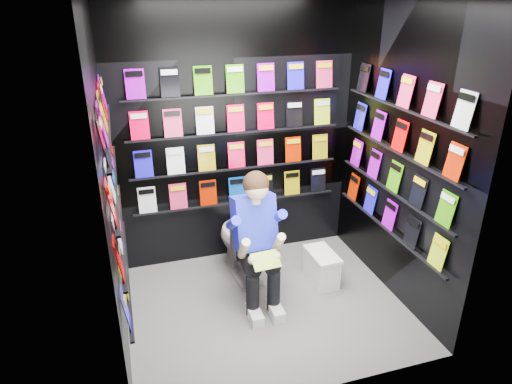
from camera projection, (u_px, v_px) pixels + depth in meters
name	position (u px, v px, depth m)	size (l,w,h in m)	color
floor	(266.00, 306.00, 4.10)	(2.40, 2.40, 0.00)	#5E5E5C
wall_back	(235.00, 137.00, 4.46)	(2.40, 0.04, 2.60)	black
wall_front	(321.00, 229.00, 2.70)	(2.40, 0.04, 2.60)	black
wall_left	(108.00, 189.00, 3.26)	(0.04, 2.00, 2.60)	black
wall_right	(400.00, 157.00, 3.90)	(0.04, 2.00, 2.60)	black
comics_back	(236.00, 137.00, 4.43)	(2.10, 0.06, 1.37)	#F8003F
comics_left	(113.00, 188.00, 3.26)	(0.06, 1.70, 1.37)	#F8003F
comics_right	(397.00, 157.00, 3.89)	(0.06, 1.70, 1.37)	#F8003F
toilet	(242.00, 241.00, 4.45)	(0.42, 0.75, 0.73)	silver
longbox	(321.00, 268.00, 4.40)	(0.21, 0.39, 0.29)	white
longbox_lid	(322.00, 254.00, 4.34)	(0.23, 0.41, 0.03)	white
reader	(254.00, 223.00, 3.96)	(0.49, 0.72, 1.33)	#2D35D6
held_comic	(266.00, 260.00, 3.73)	(0.23, 0.01, 0.16)	green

